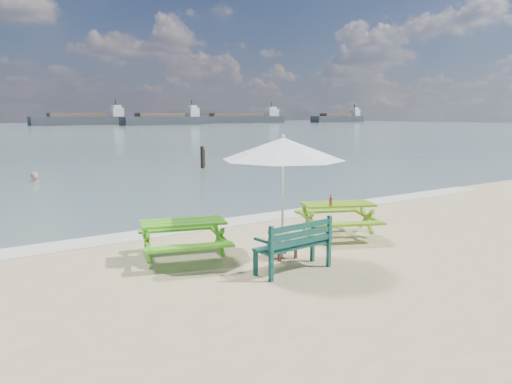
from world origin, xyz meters
TOP-DOWN VIEW (x-y plane):
  - foam_strip at (0.00, 4.60)m, footprint 22.00×0.90m
  - picnic_table_left at (-1.60, 2.33)m, footprint 1.97×2.08m
  - picnic_table_right at (2.03, 2.05)m, footprint 2.12×2.20m
  - park_bench at (-0.35, 0.65)m, footprint 1.45×0.57m
  - side_table at (-0.01, 1.39)m, footprint 0.48×0.48m
  - patio_umbrella at (-0.01, 1.39)m, footprint 2.42×2.42m
  - beer_bottle at (1.68, 1.91)m, footprint 0.06×0.06m
  - swimmer at (-1.67, 15.60)m, footprint 0.74×0.62m
  - mooring_pilings at (6.42, 16.37)m, footprint 0.57×0.77m
  - cargo_ships at (50.42, 121.76)m, footprint 152.47×27.19m

SIDE VIEW (x-z plane):
  - swimmer at x=-1.67m, z-range -1.33..0.38m
  - foam_strip at x=0.00m, z-range 0.00..0.01m
  - side_table at x=-0.01m, z-range 0.01..0.30m
  - park_bench at x=-0.35m, z-range -0.17..0.71m
  - picnic_table_left at x=-1.60m, z-range -0.01..0.72m
  - picnic_table_right at x=2.03m, z-range -0.01..0.72m
  - mooring_pilings at x=6.42m, z-range -0.24..1.06m
  - beer_bottle at x=1.68m, z-range 0.70..0.94m
  - cargo_ships at x=50.42m, z-range -1.02..3.38m
  - patio_umbrella at x=-0.01m, z-range 0.92..3.18m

